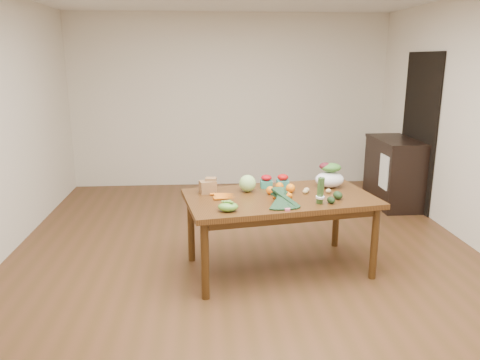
{
  "coord_description": "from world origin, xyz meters",
  "views": [
    {
      "loc": [
        -0.42,
        -4.48,
        2.02
      ],
      "look_at": [
        -0.07,
        0.0,
        0.84
      ],
      "focal_mm": 35.0,
      "sensor_mm": 36.0,
      "label": 1
    }
  ],
  "objects": [
    {
      "name": "potato_a",
      "position": [
        0.54,
        -0.21,
        0.77
      ],
      "size": [
        0.05,
        0.05,
        0.04
      ],
      "primitive_type": "ellipsoid",
      "color": "tan",
      "rests_on": "dining_table"
    },
    {
      "name": "room_walls",
      "position": [
        0.0,
        0.0,
        1.35
      ],
      "size": [
        5.02,
        6.02,
        2.7
      ],
      "color": "silver",
      "rests_on": "floor"
    },
    {
      "name": "salad_bag",
      "position": [
        0.84,
        0.0,
        0.86
      ],
      "size": [
        0.32,
        0.26,
        0.23
      ],
      "primitive_type": null,
      "rotation": [
        0.0,
        0.0,
        0.17
      ],
      "color": "white",
      "rests_on": "dining_table"
    },
    {
      "name": "strawberry_basket_b",
      "position": [
        0.37,
        0.04,
        0.8
      ],
      "size": [
        0.13,
        0.13,
        0.11
      ],
      "primitive_type": null,
      "rotation": [
        0.0,
        0.0,
        0.17
      ],
      "color": "#BC100C",
      "rests_on": "dining_table"
    },
    {
      "name": "cabbage",
      "position": [
        -0.0,
        -0.09,
        0.83
      ],
      "size": [
        0.17,
        0.17,
        0.17
      ],
      "primitive_type": "sphere",
      "color": "#A6DA7D",
      "rests_on": "dining_table"
    },
    {
      "name": "carrots",
      "position": [
        -0.24,
        -0.27,
        0.76
      ],
      "size": [
        0.25,
        0.25,
        0.03
      ],
      "primitive_type": null,
      "rotation": [
        0.0,
        0.0,
        0.17
      ],
      "color": "#DB5512",
      "rests_on": "dining_table"
    },
    {
      "name": "potato_c",
      "position": [
        0.7,
        -0.18,
        0.77
      ],
      "size": [
        0.06,
        0.05,
        0.05
      ],
      "primitive_type": "ellipsoid",
      "color": "tan",
      "rests_on": "dining_table"
    },
    {
      "name": "paper_bag",
      "position": [
        -0.39,
        -0.11,
        0.82
      ],
      "size": [
        0.23,
        0.2,
        0.15
      ],
      "primitive_type": null,
      "rotation": [
        0.0,
        0.0,
        0.17
      ],
      "color": "olive",
      "rests_on": "dining_table"
    },
    {
      "name": "avocado_b",
      "position": [
        0.81,
        -0.41,
        0.79
      ],
      "size": [
        0.1,
        0.13,
        0.07
      ],
      "primitive_type": "ellipsoid",
      "rotation": [
        0.0,
        0.0,
        0.3
      ],
      "color": "black",
      "rests_on": "dining_table"
    },
    {
      "name": "potato_e",
      "position": [
        0.77,
        -0.21,
        0.77
      ],
      "size": [
        0.05,
        0.05,
        0.04
      ],
      "primitive_type": "ellipsoid",
      "color": "#DEC780",
      "rests_on": "dining_table"
    },
    {
      "name": "potato_b",
      "position": [
        0.67,
        -0.24,
        0.77
      ],
      "size": [
        0.05,
        0.04,
        0.04
      ],
      "primitive_type": "ellipsoid",
      "color": "tan",
      "rests_on": "dining_table"
    },
    {
      "name": "avocado_a",
      "position": [
        0.71,
        -0.53,
        0.78
      ],
      "size": [
        0.09,
        0.11,
        0.06
      ],
      "primitive_type": "ellipsoid",
      "rotation": [
        0.0,
        0.0,
        0.3
      ],
      "color": "black",
      "rests_on": "dining_table"
    },
    {
      "name": "strawberry_basket_a",
      "position": [
        0.2,
        0.04,
        0.8
      ],
      "size": [
        0.13,
        0.13,
        0.1
      ],
      "primitive_type": null,
      "rotation": [
        0.0,
        0.0,
        0.17
      ],
      "color": "#B60C1B",
      "rests_on": "dining_table"
    },
    {
      "name": "potato_d",
      "position": [
        0.57,
        -0.17,
        0.78
      ],
      "size": [
        0.06,
        0.05,
        0.05
      ],
      "primitive_type": "ellipsoid",
      "color": "tan",
      "rests_on": "dining_table"
    },
    {
      "name": "cabinet",
      "position": [
        2.22,
        1.7,
        0.47
      ],
      "size": [
        0.52,
        1.02,
        0.94
      ],
      "primitive_type": "cube",
      "color": "black",
      "rests_on": "floor"
    },
    {
      "name": "orange_b",
      "position": [
        0.31,
        -0.07,
        0.79
      ],
      "size": [
        0.08,
        0.08,
        0.08
      ],
      "primitive_type": "sphere",
      "color": "orange",
      "rests_on": "dining_table"
    },
    {
      "name": "kale_bunch",
      "position": [
        0.27,
        -0.61,
        0.83
      ],
      "size": [
        0.38,
        0.45,
        0.16
      ],
      "primitive_type": null,
      "rotation": [
        0.0,
        0.0,
        0.17
      ],
      "color": "black",
      "rests_on": "dining_table"
    },
    {
      "name": "orange_a",
      "position": [
        0.2,
        -0.21,
        0.79
      ],
      "size": [
        0.08,
        0.08,
        0.08
      ],
      "primitive_type": "sphere",
      "color": "orange",
      "rests_on": "dining_table"
    },
    {
      "name": "snap_pea_bag",
      "position": [
        -0.23,
        -0.68,
        0.79
      ],
      "size": [
        0.18,
        0.13,
        0.08
      ],
      "primitive_type": "ellipsoid",
      "color": "#67A237",
      "rests_on": "dining_table"
    },
    {
      "name": "doorway_dark",
      "position": [
        2.48,
        1.6,
        1.05
      ],
      "size": [
        0.02,
        1.0,
        2.1
      ],
      "primitive_type": "cube",
      "color": "black",
      "rests_on": "floor"
    },
    {
      "name": "dining_table",
      "position": [
        0.29,
        -0.27,
        0.38
      ],
      "size": [
        1.89,
        1.26,
        0.75
      ],
      "primitive_type": "cube",
      "rotation": [
        0.0,
        0.0,
        0.17
      ],
      "color": "#533113",
      "rests_on": "floor"
    },
    {
      "name": "asparagus_bundle",
      "position": [
        0.61,
        -0.54,
        0.88
      ],
      "size": [
        0.1,
        0.13,
        0.26
      ],
      "primitive_type": null,
      "rotation": [
        0.15,
        0.0,
        0.17
      ],
      "color": "#476D32",
      "rests_on": "dining_table"
    },
    {
      "name": "dish_towel",
      "position": [
        1.96,
        1.4,
        0.55
      ],
      "size": [
        0.02,
        0.28,
        0.45
      ],
      "primitive_type": "cube",
      "color": "white",
      "rests_on": "cabinet"
    },
    {
      "name": "orange_c",
      "position": [
        0.41,
        -0.16,
        0.79
      ],
      "size": [
        0.09,
        0.09,
        0.09
      ],
      "primitive_type": "sphere",
      "color": "orange",
      "rests_on": "dining_table"
    },
    {
      "name": "mandarin_cluster",
      "position": [
        0.3,
        -0.34,
        0.79
      ],
      "size": [
        0.21,
        0.21,
        0.08
      ],
      "primitive_type": null,
      "rotation": [
        0.0,
        0.0,
        0.17
      ],
      "color": "orange",
      "rests_on": "dining_table"
    },
    {
      "name": "floor",
      "position": [
        0.0,
        0.0,
        0.0
      ],
      "size": [
        6.0,
        6.0,
        0.0
      ],
      "primitive_type": "plane",
      "color": "brown",
      "rests_on": "ground"
    }
  ]
}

